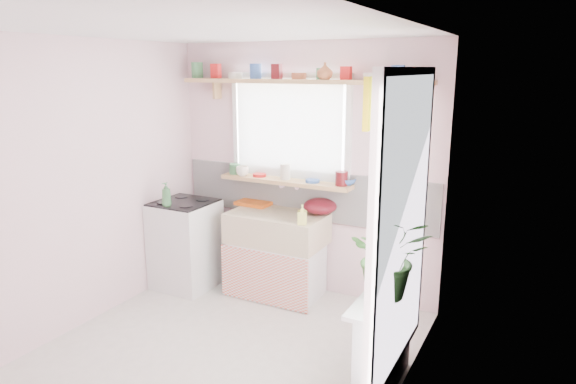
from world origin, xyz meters
The scene contains 19 objects.
room centered at (0.66, 0.86, 1.37)m, with size 3.20×3.20×3.20m.
sink_unit centered at (-0.15, 1.29, 0.43)m, with size 0.95×0.65×1.11m.
cooker centered at (-1.10, 1.05, 0.46)m, with size 0.58×0.58×0.93m.
radiator_ledge centered at (1.30, 0.20, 0.40)m, with size 0.22×0.95×0.78m.
windowsill centered at (-0.15, 1.48, 1.14)m, with size 1.40×0.22×0.04m, color tan.
pine_shelf centered at (0.00, 1.47, 2.12)m, with size 2.52×0.24×0.04m, color tan.
shelf_crockery centered at (0.00, 1.47, 2.20)m, with size 2.47×0.11×0.12m.
sill_crockery centered at (-0.15, 1.48, 1.22)m, with size 1.35×0.11×0.12m.
dish_tray centered at (-0.53, 1.50, 0.87)m, with size 0.35×0.27×0.04m, color #D35712.
colander centered at (0.22, 1.50, 0.92)m, with size 0.33×0.33×0.15m, color #590F19.
jade_plant centered at (1.33, 0.13, 1.06)m, with size 0.51×0.44×0.56m, color #356729.
fruit_bowl centered at (1.21, 0.60, 0.82)m, with size 0.33×0.33×0.08m, color silver.
herb_pot centered at (1.33, -0.13, 0.88)m, with size 0.11×0.07×0.21m, color #316327.
soap_bottle_sink centered at (0.22, 1.10, 0.94)m, with size 0.08×0.08×0.18m, color #E6E466.
sill_cup centered at (-0.62, 1.42, 1.21)m, with size 0.13×0.13×0.10m, color white.
sill_bowl centered at (0.47, 1.54, 1.19)m, with size 0.20×0.20×0.06m, color #3159A0.
shelf_vase centered at (0.29, 1.41, 2.22)m, with size 0.15×0.15×0.15m, color #A15831.
cooker_bottle centered at (-1.13, 0.83, 1.04)m, with size 0.09×0.09×0.24m, color #3B7644.
fruit centered at (1.22, 0.61, 0.88)m, with size 0.20×0.14×0.10m.
Camera 1 is at (2.19, -2.95, 2.24)m, focal length 32.00 mm.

